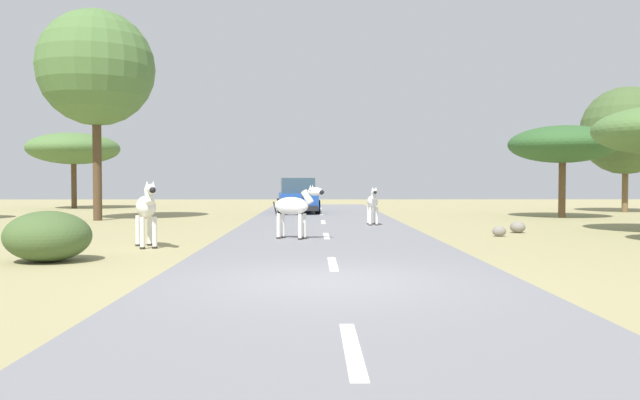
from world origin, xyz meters
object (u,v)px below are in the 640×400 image
object	(u,v)px
zebra_0	(373,202)
rock_0	(499,231)
tree_5	(74,149)
car_0	(298,197)
tree_2	(563,145)
zebra_2	(294,207)
bush_1	(48,236)
tree_0	(96,68)
rock_2	(518,227)
zebra_1	(147,208)
tree_3	(626,131)

from	to	relation	value
zebra_0	rock_0	distance (m)	5.33
zebra_0	tree_5	world-z (taller)	tree_5
tree_5	rock_0	size ratio (longest dim) A/B	13.12
car_0	tree_2	xyz separation A→B (m)	(11.88, -3.62, 2.41)
zebra_2	bush_1	bearing A→B (deg)	-21.43
car_0	tree_0	xyz separation A→B (m)	(-8.15, -5.34, 5.43)
tree_2	rock_2	distance (m)	9.74
rock_0	rock_2	distance (m)	1.58
zebra_0	bush_1	world-z (taller)	zebra_0
zebra_0	tree_2	world-z (taller)	tree_2
zebra_2	car_0	xyz separation A→B (m)	(-0.28, 14.13, -0.09)
zebra_1	tree_5	bearing A→B (deg)	-88.77
zebra_0	bush_1	bearing A→B (deg)	51.62
zebra_0	rock_2	xyz separation A→B (m)	(4.32, -2.82, -0.69)
tree_0	tree_3	world-z (taller)	tree_0
rock_0	zebra_1	bearing A→B (deg)	-162.68
zebra_1	rock_0	world-z (taller)	zebra_1
zebra_1	tree_2	distance (m)	19.64
tree_2	rock_2	bearing A→B (deg)	-120.00
zebra_2	tree_0	bearing A→B (deg)	-109.49
tree_2	rock_2	size ratio (longest dim) A/B	9.89
rock_0	tree_0	bearing A→B (deg)	152.46
tree_2	rock_0	bearing A→B (deg)	-121.08
tree_3	tree_5	size ratio (longest dim) A/B	1.23
zebra_1	rock_2	world-z (taller)	zebra_1
tree_2	bush_1	distance (m)	22.36
zebra_1	tree_0	distance (m)	12.75
car_0	bush_1	world-z (taller)	car_0
bush_1	tree_3	bearing A→B (deg)	42.15
rock_0	rock_2	bearing A→B (deg)	52.62
tree_0	zebra_2	bearing A→B (deg)	-46.21
car_0	rock_2	xyz separation A→B (m)	(7.26, -11.62, -0.67)
zebra_0	car_0	size ratio (longest dim) A/B	0.33
tree_0	tree_2	xyz separation A→B (m)	(20.04, 1.73, -3.02)
zebra_0	car_0	xyz separation A→B (m)	(-2.95, 8.80, -0.02)
zebra_2	rock_0	xyz separation A→B (m)	(6.02, 1.26, -0.78)
bush_1	rock_0	xyz separation A→B (m)	(10.89, 5.61, -0.36)
zebra_0	zebra_1	world-z (taller)	zebra_1
zebra_0	zebra_2	world-z (taller)	zebra_2
car_0	tree_2	size ratio (longest dim) A/B	0.95
car_0	rock_0	bearing A→B (deg)	111.81
zebra_1	tree_0	size ratio (longest dim) A/B	0.19
tree_0	bush_1	world-z (taller)	tree_0
rock_2	zebra_1	bearing A→B (deg)	-158.08
tree_3	rock_2	xyz separation A→B (m)	(-9.86, -12.78, -4.08)
zebra_2	tree_5	size ratio (longest dim) A/B	0.28
tree_3	bush_1	distance (m)	29.51
car_0	rock_0	size ratio (longest dim) A/B	10.99
zebra_2	bush_1	size ratio (longest dim) A/B	0.86
tree_5	rock_0	distance (m)	27.41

